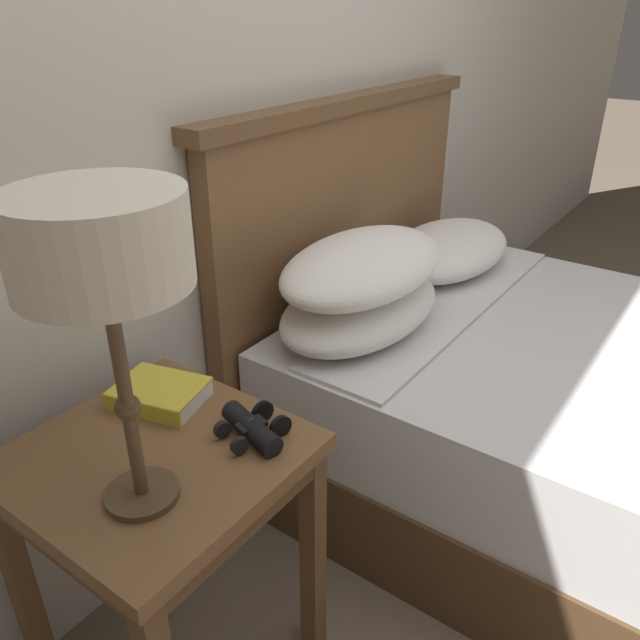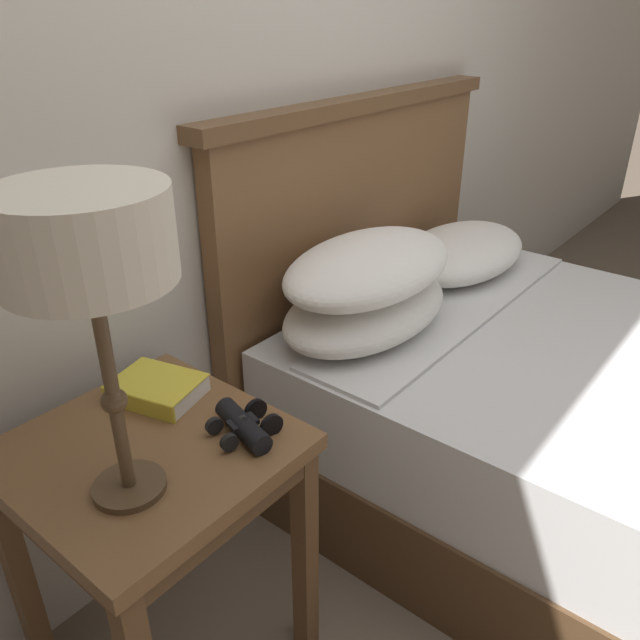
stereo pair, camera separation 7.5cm
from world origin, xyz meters
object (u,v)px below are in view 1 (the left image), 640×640
at_px(table_lamp, 101,252).
at_px(binoculars_pair, 252,428).
at_px(bed, 568,414).
at_px(book_on_nightstand, 159,394).
at_px(nightstand, 160,489).

distance_m(table_lamp, binoculars_pair, 0.50).
height_order(bed, book_on_nightstand, bed).
relative_size(table_lamp, book_on_nightstand, 2.54).
bearing_deg(table_lamp, binoculars_pair, -10.66).
bearing_deg(nightstand, book_on_nightstand, 44.45).
height_order(table_lamp, binoculars_pair, table_lamp).
relative_size(bed, binoculars_pair, 11.05).
bearing_deg(book_on_nightstand, binoculars_pair, -83.93).
bearing_deg(book_on_nightstand, table_lamp, -137.45).
relative_size(bed, table_lamp, 3.32).
height_order(nightstand, binoculars_pair, binoculars_pair).
bearing_deg(nightstand, table_lamp, -140.01).
bearing_deg(table_lamp, nightstand, 39.99).
bearing_deg(book_on_nightstand, bed, -34.67).
bearing_deg(binoculars_pair, nightstand, 139.32).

